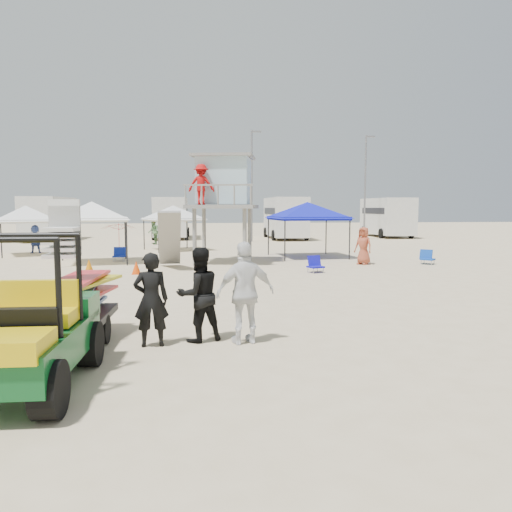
{
  "coord_description": "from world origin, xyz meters",
  "views": [
    {
      "loc": [
        -0.93,
        -9.14,
        2.5
      ],
      "look_at": [
        0.5,
        3.0,
        1.3
      ],
      "focal_mm": 35.0,
      "sensor_mm": 36.0,
      "label": 1
    }
  ],
  "objects": [
    {
      "name": "utility_cart",
      "position": [
        -3.29,
        -2.22,
        0.98
      ],
      "size": [
        1.49,
        2.8,
        2.1
      ],
      "color": "#0B4B1D",
      "rests_on": "ground"
    },
    {
      "name": "rv_far_right",
      "position": [
        15.0,
        31.49,
        1.8
      ],
      "size": [
        2.64,
        6.6,
        3.25
      ],
      "color": "silver",
      "rests_on": "ground"
    },
    {
      "name": "surf_trailer",
      "position": [
        -3.28,
        0.11,
        0.95
      ],
      "size": [
        1.44,
        2.58,
        2.33
      ],
      "color": "black",
      "rests_on": "ground"
    },
    {
      "name": "distant_beachgoers",
      "position": [
        -3.46,
        19.47,
        0.82
      ],
      "size": [
        17.23,
        13.97,
        1.76
      ],
      "color": "#314795",
      "rests_on": "ground"
    },
    {
      "name": "rv_mid_right",
      "position": [
        6.0,
        29.99,
        1.8
      ],
      "size": [
        2.64,
        7.0,
        3.25
      ],
      "color": "silver",
      "rests_on": "ground"
    },
    {
      "name": "man_left",
      "position": [
        -1.77,
        -0.19,
        0.85
      ],
      "size": [
        0.66,
        0.47,
        1.7
      ],
      "primitive_type": "imported",
      "rotation": [
        0.0,
        0.0,
        3.24
      ],
      "color": "black",
      "rests_on": "ground"
    },
    {
      "name": "lifeguard_tower",
      "position": [
        0.13,
        13.2,
        3.49
      ],
      "size": [
        3.46,
        3.46,
        4.69
      ],
      "color": "gray",
      "rests_on": "ground"
    },
    {
      "name": "canopy_white_b",
      "position": [
        -9.84,
        18.21,
        2.44
      ],
      "size": [
        3.61,
        3.61,
        2.99
      ],
      "color": "black",
      "rests_on": "ground"
    },
    {
      "name": "canopy_blue",
      "position": [
        4.52,
        15.3,
        2.61
      ],
      "size": [
        3.67,
        3.67,
        3.16
      ],
      "color": "black",
      "rests_on": "ground"
    },
    {
      "name": "light_pole_left",
      "position": [
        3.0,
        27.0,
        4.0
      ],
      "size": [
        0.14,
        0.14,
        8.0
      ],
      "primitive_type": "cylinder",
      "color": "slate",
      "rests_on": "ground"
    },
    {
      "name": "canopy_white_c",
      "position": [
        -2.31,
        20.15,
        2.45
      ],
      "size": [
        3.75,
        3.75,
        3.0
      ],
      "color": "black",
      "rests_on": "ground"
    },
    {
      "name": "man_mid",
      "position": [
        -0.92,
        0.06,
        0.88
      ],
      "size": [
        1.05,
        0.94,
        1.76
      ],
      "primitive_type": "imported",
      "rotation": [
        0.0,
        0.0,
        3.53
      ],
      "color": "black",
      "rests_on": "ground"
    },
    {
      "name": "cone_far",
      "position": [
        -3.22,
        9.77,
        0.25
      ],
      "size": [
        0.34,
        0.34,
        0.5
      ],
      "primitive_type": "cone",
      "color": "#E94307",
      "rests_on": "ground"
    },
    {
      "name": "umbrella_a",
      "position": [
        -5.22,
        18.86,
        0.83
      ],
      "size": [
        1.99,
        2.02,
        1.65
      ],
      "primitive_type": "imported",
      "rotation": [
        0.0,
        0.0,
        -0.11
      ],
      "color": "#AC1219",
      "rests_on": "ground"
    },
    {
      "name": "rv_far_left",
      "position": [
        -12.0,
        29.99,
        1.8
      ],
      "size": [
        2.64,
        6.8,
        3.25
      ],
      "color": "silver",
      "rests_on": "ground"
    },
    {
      "name": "umbrella_b",
      "position": [
        -2.54,
        20.72,
        0.98
      ],
      "size": [
        3.03,
        3.03,
        1.96
      ],
      "primitive_type": "imported",
      "rotation": [
        0.0,
        0.0,
        0.67
      ],
      "color": "orange",
      "rests_on": "ground"
    },
    {
      "name": "beach_chair_a",
      "position": [
        -4.57,
        14.61,
        0.31
      ],
      "size": [
        0.56,
        0.6,
        0.64
      ],
      "color": "#0D2193",
      "rests_on": "ground"
    },
    {
      "name": "rv_mid_left",
      "position": [
        -3.0,
        31.49,
        1.8
      ],
      "size": [
        2.65,
        6.5,
        3.25
      ],
      "color": "silver",
      "rests_on": "ground"
    },
    {
      "name": "beach_chair_c",
      "position": [
        9.1,
        11.69,
        0.31
      ],
      "size": [
        0.74,
        0.85,
        0.64
      ],
      "color": "#0F3EA7",
      "rests_on": "ground"
    },
    {
      "name": "beach_chair_b",
      "position": [
        3.55,
        9.53,
        0.31
      ],
      "size": [
        0.68,
        0.74,
        0.64
      ],
      "color": "#1310B6",
      "rests_on": "ground"
    },
    {
      "name": "canopy_white_a",
      "position": [
        -5.61,
        13.89,
        2.6
      ],
      "size": [
        3.49,
        3.49,
        3.15
      ],
      "color": "black",
      "rests_on": "ground"
    },
    {
      "name": "light_pole_right",
      "position": [
        12.0,
        28.5,
        4.0
      ],
      "size": [
        0.14,
        0.14,
        8.0
      ],
      "primitive_type": "cylinder",
      "color": "slate",
      "rests_on": "ground"
    },
    {
      "name": "man_right",
      "position": [
        -0.07,
        -0.19,
        0.94
      ],
      "size": [
        1.18,
        0.7,
        1.88
      ],
      "primitive_type": "imported",
      "rotation": [
        0.0,
        0.0,
        3.37
      ],
      "color": "white",
      "rests_on": "ground"
    },
    {
      "name": "cone_near",
      "position": [
        -5.11,
        10.61,
        0.25
      ],
      "size": [
        0.34,
        0.34,
        0.5
      ],
      "primitive_type": "cone",
      "color": "orange",
      "rests_on": "ground"
    },
    {
      "name": "ground",
      "position": [
        0.0,
        0.0,
        0.0
      ],
      "size": [
        140.0,
        140.0,
        0.0
      ],
      "primitive_type": "plane",
      "color": "beige",
      "rests_on": "ground"
    }
  ]
}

